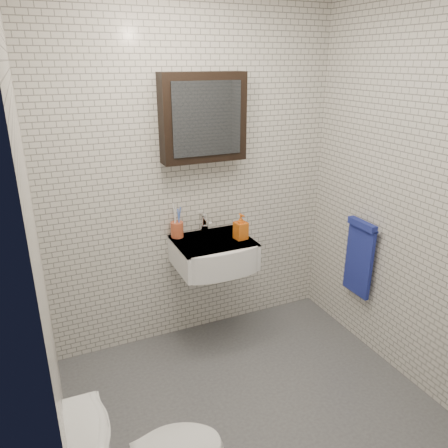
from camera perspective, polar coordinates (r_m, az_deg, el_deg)
name	(u,v)px	position (r m, az deg, el deg)	size (l,w,h in m)	color
ground	(254,407)	(3.01, 3.97, -22.74)	(2.20, 2.00, 0.01)	#47484E
room_shell	(261,185)	(2.27, 4.87, 5.13)	(2.22, 2.02, 2.51)	silver
washbasin	(215,254)	(3.16, -1.14, -3.95)	(0.55, 0.50, 0.20)	white
faucet	(205,224)	(3.27, -2.52, -0.06)	(0.06, 0.20, 0.15)	silver
mirror_cabinet	(203,118)	(3.07, -2.72, 13.69)	(0.60, 0.15, 0.60)	black
towel_rail	(360,255)	(3.38, 17.29, -3.86)	(0.09, 0.30, 0.58)	silver
toothbrush_cup	(177,229)	(3.21, -6.15, -0.63)	(0.11, 0.11, 0.25)	#B54D2D
soap_bottle	(241,227)	(3.15, 2.21, -0.34)	(0.09, 0.09, 0.19)	orange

